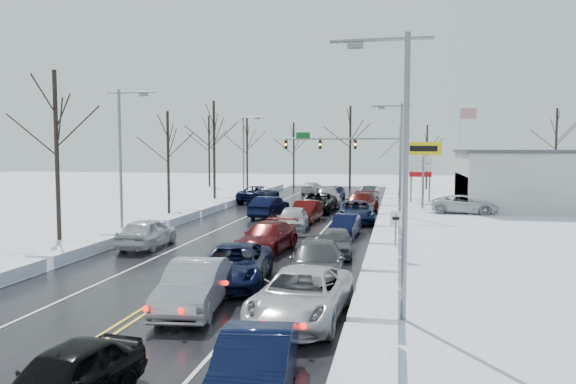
% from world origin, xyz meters
% --- Properties ---
extents(ground, '(160.00, 160.00, 0.00)m').
position_xyz_m(ground, '(0.00, 0.00, 0.00)').
color(ground, silver).
rests_on(ground, ground).
extents(road_surface, '(14.00, 84.00, 0.01)m').
position_xyz_m(road_surface, '(0.00, 2.00, 0.01)').
color(road_surface, black).
rests_on(road_surface, ground).
extents(snow_bank_left, '(1.46, 72.00, 0.59)m').
position_xyz_m(snow_bank_left, '(-7.60, 2.00, 0.00)').
color(snow_bank_left, white).
rests_on(snow_bank_left, ground).
extents(snow_bank_right, '(1.46, 72.00, 0.59)m').
position_xyz_m(snow_bank_right, '(7.60, 2.00, 0.00)').
color(snow_bank_right, white).
rests_on(snow_bank_right, ground).
extents(traffic_signal_mast, '(13.28, 0.39, 8.00)m').
position_xyz_m(traffic_signal_mast, '(3.45, 27.99, 5.48)').
color(traffic_signal_mast, slate).
rests_on(traffic_signal_mast, ground).
extents(tires_plus_sign, '(3.20, 0.34, 6.00)m').
position_xyz_m(tires_plus_sign, '(10.50, 15.99, 4.99)').
color(tires_plus_sign, slate).
rests_on(tires_plus_sign, ground).
extents(used_vehicles_sign, '(2.20, 0.22, 4.65)m').
position_xyz_m(used_vehicles_sign, '(10.50, 22.00, 3.32)').
color(used_vehicles_sign, slate).
rests_on(used_vehicles_sign, ground).
extents(speed_limit_sign, '(0.55, 0.09, 2.35)m').
position_xyz_m(speed_limit_sign, '(8.20, -8.00, 1.63)').
color(speed_limit_sign, slate).
rests_on(speed_limit_sign, ground).
extents(flagpole, '(1.87, 1.20, 10.00)m').
position_xyz_m(flagpole, '(15.17, 30.00, 5.93)').
color(flagpole, silver).
rests_on(flagpole, ground).
extents(streetlight_se, '(3.20, 0.25, 9.00)m').
position_xyz_m(streetlight_se, '(8.30, -18.00, 5.31)').
color(streetlight_se, slate).
rests_on(streetlight_se, ground).
extents(streetlight_ne, '(3.20, 0.25, 9.00)m').
position_xyz_m(streetlight_ne, '(8.30, 10.00, 5.31)').
color(streetlight_ne, slate).
rests_on(streetlight_ne, ground).
extents(streetlight_sw, '(3.20, 0.25, 9.00)m').
position_xyz_m(streetlight_sw, '(-8.30, -4.00, 5.31)').
color(streetlight_sw, slate).
rests_on(streetlight_sw, ground).
extents(streetlight_nw, '(3.20, 0.25, 9.00)m').
position_xyz_m(streetlight_nw, '(-8.30, 24.00, 5.31)').
color(streetlight_nw, slate).
rests_on(streetlight_nw, ground).
extents(tree_left_b, '(4.00, 4.00, 10.00)m').
position_xyz_m(tree_left_b, '(-11.50, -6.00, 6.99)').
color(tree_left_b, '#2D231C').
rests_on(tree_left_b, ground).
extents(tree_left_c, '(3.40, 3.40, 8.50)m').
position_xyz_m(tree_left_c, '(-10.50, 8.00, 5.94)').
color(tree_left_c, '#2D231C').
rests_on(tree_left_c, ground).
extents(tree_left_d, '(4.20, 4.20, 10.50)m').
position_xyz_m(tree_left_d, '(-11.20, 22.00, 7.33)').
color(tree_left_d, '#2D231C').
rests_on(tree_left_d, ground).
extents(tree_left_e, '(3.80, 3.80, 9.50)m').
position_xyz_m(tree_left_e, '(-10.80, 34.00, 6.64)').
color(tree_left_e, '#2D231C').
rests_on(tree_left_e, ground).
extents(tree_far_a, '(4.00, 4.00, 10.00)m').
position_xyz_m(tree_far_a, '(-18.00, 40.00, 6.99)').
color(tree_far_a, '#2D231C').
rests_on(tree_far_a, ground).
extents(tree_far_b, '(3.60, 3.60, 9.00)m').
position_xyz_m(tree_far_b, '(-6.00, 41.00, 6.29)').
color(tree_far_b, '#2D231C').
rests_on(tree_far_b, ground).
extents(tree_far_c, '(4.40, 4.40, 11.00)m').
position_xyz_m(tree_far_c, '(2.00, 39.00, 7.68)').
color(tree_far_c, '#2D231C').
rests_on(tree_far_c, ground).
extents(tree_far_d, '(3.40, 3.40, 8.50)m').
position_xyz_m(tree_far_d, '(12.00, 40.50, 5.94)').
color(tree_far_d, '#2D231C').
rests_on(tree_far_d, ground).
extents(tree_far_e, '(4.20, 4.20, 10.50)m').
position_xyz_m(tree_far_e, '(28.00, 41.00, 7.33)').
color(tree_far_e, '#2D231C').
rests_on(tree_far_e, ground).
extents(queued_car_1, '(2.29, 5.15, 1.64)m').
position_xyz_m(queued_car_1, '(1.61, -18.31, 0.00)').
color(queued_car_1, '#A5A7AD').
rests_on(queued_car_1, ground).
extents(queued_car_2, '(3.25, 5.94, 1.58)m').
position_xyz_m(queued_car_2, '(1.89, -14.56, 0.00)').
color(queued_car_2, black).
rests_on(queued_car_2, ground).
extents(queued_car_3, '(2.82, 5.58, 1.55)m').
position_xyz_m(queued_car_3, '(1.57, -7.48, 0.00)').
color(queued_car_3, '#4E0A0C').
rests_on(queued_car_3, ground).
extents(queued_car_4, '(2.32, 4.92, 1.63)m').
position_xyz_m(queued_car_4, '(1.56, -0.11, 0.00)').
color(queued_car_4, '#B9B9BB').
rests_on(queued_car_4, ground).
extents(queued_car_5, '(1.93, 4.82, 1.56)m').
position_xyz_m(queued_car_5, '(1.64, 4.84, 0.00)').
color(queued_car_5, '#500A0A').
rests_on(queued_car_5, ground).
extents(queued_car_6, '(2.95, 6.12, 1.68)m').
position_xyz_m(queued_car_6, '(1.55, 11.18, 0.00)').
color(queued_car_6, black).
rests_on(queued_car_6, ground).
extents(queued_car_7, '(3.05, 6.12, 1.71)m').
position_xyz_m(queued_car_7, '(1.86, 15.92, 0.00)').
color(queued_car_7, '#989BA0').
rests_on(queued_car_7, ground).
extents(queued_car_8, '(2.13, 4.63, 1.54)m').
position_xyz_m(queued_car_8, '(1.75, 22.96, 0.00)').
color(queued_car_8, '#0B1333').
rests_on(queued_car_8, ground).
extents(queued_car_10, '(3.00, 5.91, 1.60)m').
position_xyz_m(queued_car_10, '(5.32, -18.67, 0.00)').
color(queued_car_10, silver).
rests_on(queued_car_10, ground).
extents(queued_car_11, '(2.84, 5.75, 1.61)m').
position_xyz_m(queued_car_11, '(5.08, -13.53, 0.00)').
color(queued_car_11, '#3B3E40').
rests_on(queued_car_11, ground).
extents(queued_car_12, '(2.00, 4.28, 1.42)m').
position_xyz_m(queued_car_12, '(5.24, -7.82, 0.00)').
color(queued_car_12, '#47494C').
rests_on(queued_car_12, ground).
extents(queued_car_13, '(1.72, 4.21, 1.36)m').
position_xyz_m(queued_car_13, '(5.15, -1.59, 0.00)').
color(queued_car_13, black).
rests_on(queued_car_13, ground).
extents(queued_car_14, '(3.08, 5.91, 1.59)m').
position_xyz_m(queued_car_14, '(5.28, 5.15, 0.00)').
color(queued_car_14, black).
rests_on(queued_car_14, ground).
extents(queued_car_15, '(3.09, 6.11, 1.70)m').
position_xyz_m(queued_car_15, '(5.24, 11.46, 0.00)').
color(queued_car_15, '#490B09').
rests_on(queued_car_15, ground).
extents(queued_car_16, '(2.07, 4.15, 1.36)m').
position_xyz_m(queued_car_16, '(5.24, 16.32, 0.00)').
color(queued_car_16, silver).
rests_on(queued_car_16, ground).
extents(queued_car_17, '(1.95, 4.24, 1.35)m').
position_xyz_m(queued_car_17, '(5.30, 25.09, 0.00)').
color(queued_car_17, '#3C3E40').
rests_on(queued_car_17, ground).
extents(oncoming_car_0, '(2.38, 5.22, 1.66)m').
position_xyz_m(oncoming_car_0, '(-1.62, 6.84, 0.00)').
color(oncoming_car_0, black).
rests_on(oncoming_car_0, ground).
extents(oncoming_car_1, '(3.47, 6.40, 1.70)m').
position_xyz_m(oncoming_car_1, '(-5.32, 18.24, 0.00)').
color(oncoming_car_1, black).
rests_on(oncoming_car_1, ground).
extents(oncoming_car_2, '(2.52, 5.02, 1.40)m').
position_xyz_m(oncoming_car_2, '(-1.68, 29.93, 0.00)').
color(oncoming_car_2, silver).
rests_on(oncoming_car_2, ground).
extents(oncoming_car_3, '(2.06, 4.87, 1.64)m').
position_xyz_m(oncoming_car_3, '(-5.18, -7.47, 0.00)').
color(oncoming_car_3, silver).
rests_on(oncoming_car_3, ground).
extents(parked_car_0, '(5.74, 3.16, 1.52)m').
position_xyz_m(parked_car_0, '(13.84, 12.79, 0.00)').
color(parked_car_0, silver).
rests_on(parked_car_0, ground).
extents(parked_car_1, '(2.22, 5.39, 1.56)m').
position_xyz_m(parked_car_1, '(17.12, 17.17, 0.00)').
color(parked_car_1, black).
rests_on(parked_car_1, ground).
extents(parked_car_2, '(1.99, 4.83, 1.64)m').
position_xyz_m(parked_car_2, '(15.15, 22.19, 0.00)').
color(parked_car_2, black).
rests_on(parked_car_2, ground).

